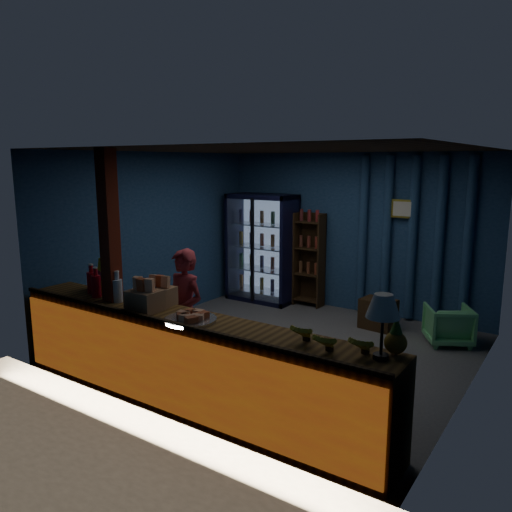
{
  "coord_description": "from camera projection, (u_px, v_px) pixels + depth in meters",
  "views": [
    {
      "loc": [
        3.23,
        -5.42,
        2.46
      ],
      "look_at": [
        -0.3,
        -0.2,
        1.26
      ],
      "focal_mm": 35.0,
      "sensor_mm": 36.0,
      "label": 1
    }
  ],
  "objects": [
    {
      "name": "side_table",
      "position": [
        378.0,
        314.0,
        7.42
      ],
      "size": [
        0.53,
        0.41,
        0.54
      ],
      "color": "#3B2612",
      "rests_on": "ground"
    },
    {
      "name": "snack_box_centre",
      "position": [
        159.0,
        295.0,
        5.29
      ],
      "size": [
        0.33,
        0.29,
        0.32
      ],
      "color": "#9A744A",
      "rests_on": "counter"
    },
    {
      "name": "snack_box_left",
      "position": [
        145.0,
        299.0,
        5.1
      ],
      "size": [
        0.34,
        0.28,
        0.35
      ],
      "color": "#9A744A",
      "rests_on": "counter"
    },
    {
      "name": "counter",
      "position": [
        185.0,
        362.0,
        5.0
      ],
      "size": [
        4.4,
        0.57,
        0.99
      ],
      "color": "brown",
      "rests_on": "ground"
    },
    {
      "name": "beverage_cooler",
      "position": [
        264.0,
        248.0,
        8.88
      ],
      "size": [
        1.2,
        0.62,
        1.9
      ],
      "color": "black",
      "rests_on": "ground"
    },
    {
      "name": "shopkeeper",
      "position": [
        184.0,
        313.0,
        5.71
      ],
      "size": [
        0.58,
        0.42,
        1.49
      ],
      "primitive_type": "imported",
      "rotation": [
        0.0,
        0.0,
        -0.11
      ],
      "color": "maroon",
      "rests_on": "ground"
    },
    {
      "name": "pineapple",
      "position": [
        396.0,
        339.0,
        3.93
      ],
      "size": [
        0.18,
        0.18,
        0.31
      ],
      "color": "#97601B",
      "rests_on": "counter"
    },
    {
      "name": "dirt_apron",
      "position": [
        8.0,
        512.0,
        3.55
      ],
      "size": [
        5.6,
        5.6,
        0.0
      ],
      "primitive_type": "plane",
      "color": "brown",
      "rests_on": "ground"
    },
    {
      "name": "framed_picture",
      "position": [
        403.0,
        209.0,
        7.56
      ],
      "size": [
        0.36,
        0.04,
        0.28
      ],
      "color": "gold",
      "rests_on": "room_walls"
    },
    {
      "name": "curtain_folds",
      "position": [
        412.0,
        239.0,
        7.59
      ],
      "size": [
        1.74,
        0.14,
        2.5
      ],
      "color": "navy",
      "rests_on": "room_walls"
    },
    {
      "name": "table_lamp",
      "position": [
        383.0,
        309.0,
        3.79
      ],
      "size": [
        0.27,
        0.27,
        0.52
      ],
      "color": "black",
      "rests_on": "counter"
    },
    {
      "name": "support_post",
      "position": [
        112.0,
        269.0,
        5.43
      ],
      "size": [
        0.16,
        0.16,
        2.6
      ],
      "primitive_type": "cube",
      "color": "maroon",
      "rests_on": "ground"
    },
    {
      "name": "room_walls",
      "position": [
        284.0,
        232.0,
        6.35
      ],
      "size": [
        4.6,
        4.6,
        4.6
      ],
      "color": "navy",
      "rests_on": "ground"
    },
    {
      "name": "green_chair",
      "position": [
        448.0,
        325.0,
        6.79
      ],
      "size": [
        0.78,
        0.79,
        0.53
      ],
      "primitive_type": "imported",
      "rotation": [
        0.0,
        0.0,
        3.66
      ],
      "color": "#63C776",
      "rests_on": "ground"
    },
    {
      "name": "bottle_shelf",
      "position": [
        310.0,
        260.0,
        8.56
      ],
      "size": [
        0.5,
        0.28,
        1.6
      ],
      "color": "#3B2612",
      "rests_on": "ground"
    },
    {
      "name": "soda_bottles",
      "position": [
        104.0,
        285.0,
        5.59
      ],
      "size": [
        0.64,
        0.19,
        0.35
      ],
      "color": "red",
      "rests_on": "counter"
    },
    {
      "name": "pastry_tray",
      "position": [
        190.0,
        318.0,
        4.78
      ],
      "size": [
        0.51,
        0.51,
        0.08
      ],
      "color": "silver",
      "rests_on": "counter"
    },
    {
      "name": "yellow_sign",
      "position": [
        103.0,
        276.0,
        5.84
      ],
      "size": [
        0.45,
        0.26,
        0.36
      ],
      "color": "yellow",
      "rests_on": "counter"
    },
    {
      "name": "banana_bunches",
      "position": [
        331.0,
        339.0,
        4.05
      ],
      "size": [
        0.77,
        0.3,
        0.17
      ],
      "color": "gold",
      "rests_on": "counter"
    },
    {
      "name": "ground",
      "position": [
        283.0,
        349.0,
        6.64
      ],
      "size": [
        4.6,
        4.6,
        0.0
      ],
      "primitive_type": "plane",
      "color": "#515154",
      "rests_on": "ground"
    }
  ]
}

